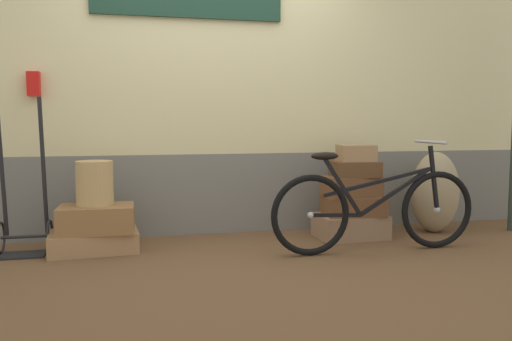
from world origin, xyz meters
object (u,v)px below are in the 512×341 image
object	(u,v)px
suitcase_5	(355,169)
suitcase_0	(94,241)
suitcase_6	(356,153)
luggage_trolley	(24,215)
bicycle	(375,209)
suitcase_4	(351,186)
wicker_basket	(95,183)
suitcase_1	(97,219)
burlap_sack	(435,192)
suitcase_2	(350,226)
suitcase_3	(353,205)

from	to	relation	value
suitcase_5	suitcase_0	bearing A→B (deg)	-175.39
suitcase_6	luggage_trolley	world-z (taller)	luggage_trolley
suitcase_0	bicycle	size ratio (longest dim) A/B	0.39
suitcase_4	suitcase_5	bearing A→B (deg)	2.49
wicker_basket	bicycle	size ratio (longest dim) A/B	0.20
suitcase_0	suitcase_5	size ratio (longest dim) A/B	1.73
suitcase_1	suitcase_4	distance (m)	2.16
suitcase_1	burlap_sack	world-z (taller)	burlap_sack
suitcase_2	suitcase_5	xyz separation A→B (m)	(0.04, 0.01, 0.51)
suitcase_2	suitcase_4	distance (m)	0.36
suitcase_4	suitcase_6	xyz separation A→B (m)	(0.04, -0.00, 0.29)
suitcase_1	burlap_sack	distance (m)	3.01
wicker_basket	burlap_sack	world-z (taller)	burlap_sack
suitcase_2	bicycle	xyz separation A→B (m)	(-0.02, -0.51, 0.24)
suitcase_0	suitcase_5	xyz separation A→B (m)	(2.22, -0.01, 0.53)
suitcase_1	suitcase_3	size ratio (longest dim) A/B	1.13
suitcase_1	wicker_basket	bearing A→B (deg)	109.57
suitcase_1	wicker_basket	size ratio (longest dim) A/B	1.64
suitcase_3	bicycle	size ratio (longest dim) A/B	0.30
suitcase_2	suitcase_4	size ratio (longest dim) A/B	1.26
luggage_trolley	burlap_sack	xyz separation A→B (m)	(3.56, -0.02, 0.07)
bicycle	suitcase_6	bearing A→B (deg)	83.46
suitcase_2	luggage_trolley	size ratio (longest dim) A/B	0.48
suitcase_0	bicycle	xyz separation A→B (m)	(2.16, -0.52, 0.26)
suitcase_2	luggage_trolley	xyz separation A→B (m)	(-2.70, 0.07, 0.20)
suitcase_6	bicycle	distance (m)	0.65
bicycle	burlap_sack	bearing A→B (deg)	32.32
suitcase_1	luggage_trolley	world-z (taller)	luggage_trolley
suitcase_4	bicycle	world-z (taller)	bicycle
suitcase_2	burlap_sack	size ratio (longest dim) A/B	0.79
suitcase_4	bicycle	xyz separation A→B (m)	(-0.02, -0.51, -0.12)
suitcase_1	suitcase_5	world-z (taller)	suitcase_5
suitcase_2	burlap_sack	distance (m)	0.90
suitcase_2	suitcase_4	world-z (taller)	suitcase_4
suitcase_0	luggage_trolley	bearing A→B (deg)	169.80
suitcase_3	wicker_basket	distance (m)	2.20
suitcase_3	bicycle	distance (m)	0.51
suitcase_2	suitcase_4	xyz separation A→B (m)	(0.00, -0.00, 0.36)
suitcase_6	luggage_trolley	distance (m)	2.78
suitcase_6	bicycle	xyz separation A→B (m)	(-0.06, -0.50, -0.41)
suitcase_0	suitcase_6	bearing A→B (deg)	-4.34
suitcase_3	suitcase_6	distance (m)	0.46
suitcase_5	bicycle	distance (m)	0.58
suitcase_0	suitcase_3	bearing A→B (deg)	-4.19
suitcase_3	bicycle	world-z (taller)	bicycle
suitcase_1	suitcase_6	bearing A→B (deg)	1.79
suitcase_0	suitcase_2	bearing A→B (deg)	-4.31
suitcase_4	bicycle	distance (m)	0.52
suitcase_4	wicker_basket	xyz separation A→B (m)	(-2.16, 0.01, 0.09)
wicker_basket	burlap_sack	size ratio (longest dim) A/B	0.47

